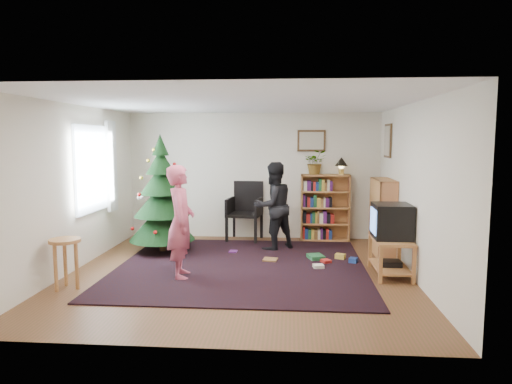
# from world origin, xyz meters

# --- Properties ---
(floor) EXTENTS (5.00, 5.00, 0.00)m
(floor) POSITION_xyz_m (0.00, 0.00, 0.00)
(floor) COLOR brown
(floor) RESTS_ON ground
(ceiling) EXTENTS (5.00, 5.00, 0.00)m
(ceiling) POSITION_xyz_m (0.00, 0.00, 2.50)
(ceiling) COLOR white
(ceiling) RESTS_ON wall_back
(wall_back) EXTENTS (5.00, 0.02, 2.50)m
(wall_back) POSITION_xyz_m (0.00, 2.50, 1.25)
(wall_back) COLOR silver
(wall_back) RESTS_ON floor
(wall_front) EXTENTS (5.00, 0.02, 2.50)m
(wall_front) POSITION_xyz_m (0.00, -2.50, 1.25)
(wall_front) COLOR silver
(wall_front) RESTS_ON floor
(wall_left) EXTENTS (0.02, 5.00, 2.50)m
(wall_left) POSITION_xyz_m (-2.50, 0.00, 1.25)
(wall_left) COLOR silver
(wall_left) RESTS_ON floor
(wall_right) EXTENTS (0.02, 5.00, 2.50)m
(wall_right) POSITION_xyz_m (2.50, 0.00, 1.25)
(wall_right) COLOR silver
(wall_right) RESTS_ON floor
(rug) EXTENTS (3.80, 3.60, 0.02)m
(rug) POSITION_xyz_m (0.00, 0.30, 0.01)
(rug) COLOR black
(rug) RESTS_ON floor
(window_pane) EXTENTS (0.04, 1.20, 1.40)m
(window_pane) POSITION_xyz_m (-2.47, 0.60, 1.50)
(window_pane) COLOR silver
(window_pane) RESTS_ON wall_left
(curtain) EXTENTS (0.06, 0.35, 1.60)m
(curtain) POSITION_xyz_m (-2.43, 1.30, 1.50)
(curtain) COLOR silver
(curtain) RESTS_ON wall_left
(picture_back) EXTENTS (0.55, 0.03, 0.42)m
(picture_back) POSITION_xyz_m (1.15, 2.48, 1.95)
(picture_back) COLOR #4C3319
(picture_back) RESTS_ON wall_back
(picture_right) EXTENTS (0.03, 0.50, 0.60)m
(picture_right) POSITION_xyz_m (2.48, 1.75, 1.95)
(picture_right) COLOR #4C3319
(picture_right) RESTS_ON wall_right
(christmas_tree) EXTENTS (1.14, 1.14, 2.07)m
(christmas_tree) POSITION_xyz_m (-1.50, 1.16, 0.86)
(christmas_tree) COLOR #3F2816
(christmas_tree) RESTS_ON rug
(bookshelf_back) EXTENTS (0.95, 0.30, 1.30)m
(bookshelf_back) POSITION_xyz_m (1.43, 2.34, 0.66)
(bookshelf_back) COLOR #AB683D
(bookshelf_back) RESTS_ON floor
(bookshelf_right) EXTENTS (0.30, 0.95, 1.30)m
(bookshelf_right) POSITION_xyz_m (2.34, 1.33, 0.66)
(bookshelf_right) COLOR #AB683D
(bookshelf_right) RESTS_ON floor
(tv_stand) EXTENTS (0.51, 0.92, 0.55)m
(tv_stand) POSITION_xyz_m (2.22, 0.06, 0.33)
(tv_stand) COLOR #AB683D
(tv_stand) RESTS_ON floor
(crt_tv) EXTENTS (0.53, 0.57, 0.50)m
(crt_tv) POSITION_xyz_m (2.22, 0.06, 0.80)
(crt_tv) COLOR black
(crt_tv) RESTS_ON tv_stand
(armchair) EXTENTS (0.71, 0.71, 1.15)m
(armchair) POSITION_xyz_m (-0.15, 2.33, 0.63)
(armchair) COLOR black
(armchair) RESTS_ON rug
(stool) EXTENTS (0.41, 0.41, 0.68)m
(stool) POSITION_xyz_m (-2.20, -0.92, 0.52)
(stool) COLOR #AB683D
(stool) RESTS_ON floor
(person_standing) EXTENTS (0.49, 0.65, 1.62)m
(person_standing) POSITION_xyz_m (-0.80, -0.29, 0.81)
(person_standing) COLOR #B5485F
(person_standing) RESTS_ON rug
(person_by_chair) EXTENTS (0.97, 0.93, 1.58)m
(person_by_chair) POSITION_xyz_m (0.45, 1.51, 0.79)
(person_by_chair) COLOR black
(person_by_chair) RESTS_ON rug
(potted_plant) EXTENTS (0.45, 0.40, 0.47)m
(potted_plant) POSITION_xyz_m (1.23, 2.34, 1.54)
(potted_plant) COLOR gray
(potted_plant) RESTS_ON bookshelf_back
(table_lamp) EXTENTS (0.25, 0.25, 0.33)m
(table_lamp) POSITION_xyz_m (1.73, 2.34, 1.53)
(table_lamp) COLOR #A57F33
(table_lamp) RESTS_ON bookshelf_back
(floor_clutter) EXTENTS (2.20, 1.08, 0.08)m
(floor_clutter) POSITION_xyz_m (1.03, 0.72, 0.04)
(floor_clutter) COLOR #A51E19
(floor_clutter) RESTS_ON rug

